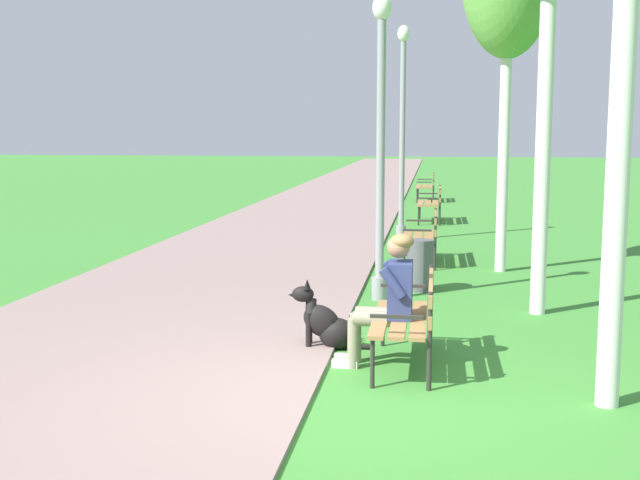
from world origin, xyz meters
name	(u,v)px	position (x,y,z in m)	size (l,w,h in m)	color
ground_plane	(343,402)	(0.00, 0.00, 0.00)	(120.00, 120.00, 0.00)	#3D8433
paved_path	(352,188)	(-2.39, 24.00, 0.02)	(4.27, 60.00, 0.04)	gray
park_bench_near	(411,313)	(0.51, 1.09, 0.51)	(0.55, 1.50, 0.85)	olive
park_bench_mid	(424,232)	(0.54, 7.07, 0.51)	(0.55, 1.50, 0.85)	olive
park_bench_far	(432,201)	(0.64, 13.11, 0.51)	(0.55, 1.50, 0.85)	olive
park_bench_furthest	(428,185)	(0.47, 18.84, 0.51)	(0.55, 1.50, 0.85)	olive
person_seated_on_near_bench	(388,295)	(0.30, 1.06, 0.68)	(0.74, 0.49, 1.25)	gray
dog_black	(326,324)	(-0.35, 1.58, 0.26)	(0.83, 0.31, 0.71)	black
lamp_post_near	(381,145)	(0.02, 4.04, 1.99)	(0.24, 0.24, 3.85)	gray
lamp_post_mid	(402,131)	(0.05, 9.81, 2.16)	(0.24, 0.24, 4.18)	gray
litter_bin	(420,265)	(0.53, 4.75, 0.35)	(0.36, 0.36, 0.70)	#515156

